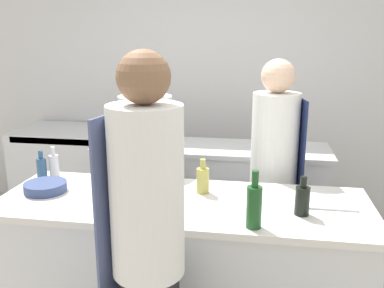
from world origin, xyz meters
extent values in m
cube|color=silver|center=(0.00, 2.13, 1.40)|extent=(8.00, 0.06, 2.80)
cube|color=silver|center=(0.00, 0.00, 0.44)|extent=(2.09, 0.73, 0.88)
cube|color=silver|center=(0.00, 0.00, 0.90)|extent=(2.17, 0.76, 0.04)
cube|color=silver|center=(0.02, 1.26, 0.44)|extent=(1.93, 0.56, 0.88)
cube|color=silver|center=(0.02, 1.26, 0.90)|extent=(2.02, 0.59, 0.04)
cube|color=silver|center=(-1.53, 1.71, 0.46)|extent=(0.97, 0.73, 0.92)
cube|color=black|center=(-1.53, 1.35, 0.25)|extent=(0.77, 0.01, 0.32)
cube|color=black|center=(-1.53, 1.35, 0.88)|extent=(0.82, 0.01, 0.06)
cylinder|color=silver|center=(-0.04, -0.62, 1.21)|extent=(0.32, 0.32, 0.76)
cube|color=#4C567F|center=(-0.20, -0.59, 1.10)|extent=(0.08, 0.30, 0.87)
sphere|color=brown|center=(-0.04, -0.62, 1.70)|extent=(0.22, 0.22, 0.22)
cylinder|color=black|center=(0.54, 0.66, 0.39)|extent=(0.28, 0.28, 0.78)
cylinder|color=silver|center=(0.54, 0.66, 1.13)|extent=(0.33, 0.33, 0.69)
cube|color=#19234C|center=(0.70, 0.69, 1.03)|extent=(0.07, 0.31, 0.81)
sphere|color=beige|center=(0.54, 0.66, 1.59)|extent=(0.23, 0.23, 0.23)
cylinder|color=black|center=(-0.39, 0.66, 0.38)|extent=(0.33, 0.33, 0.76)
cylinder|color=silver|center=(-0.39, 0.66, 1.10)|extent=(0.39, 0.39, 0.67)
cube|color=#19234C|center=(-0.59, 0.68, 1.01)|extent=(0.05, 0.37, 0.79)
sphere|color=#9E7051|center=(-0.39, 0.66, 1.55)|extent=(0.23, 0.23, 0.23)
cylinder|color=#2D5175|center=(-1.00, 0.24, 0.99)|extent=(0.06, 0.06, 0.14)
cylinder|color=#2D5175|center=(-1.00, 0.24, 1.09)|extent=(0.03, 0.03, 0.05)
cylinder|color=#19471E|center=(0.42, -0.29, 1.03)|extent=(0.08, 0.08, 0.22)
cylinder|color=#19471E|center=(0.42, -0.29, 1.18)|extent=(0.03, 0.03, 0.08)
cylinder|color=black|center=(0.67, -0.09, 1.00)|extent=(0.08, 0.08, 0.15)
cylinder|color=black|center=(0.67, -0.09, 1.11)|extent=(0.04, 0.04, 0.06)
cylinder|color=#B2A84C|center=(0.10, 0.14, 1.00)|extent=(0.08, 0.08, 0.15)
cylinder|color=#B2A84C|center=(0.10, 0.14, 1.11)|extent=(0.03, 0.03, 0.06)
cylinder|color=silver|center=(-0.93, 0.27, 1.00)|extent=(0.06, 0.06, 0.15)
cylinder|color=silver|center=(-0.93, 0.27, 1.11)|extent=(0.03, 0.03, 0.06)
cylinder|color=navy|center=(-0.86, 0.01, 0.95)|extent=(0.26, 0.26, 0.06)
cylinder|color=#B7BABC|center=(-0.40, 0.14, 0.96)|extent=(0.26, 0.26, 0.08)
cylinder|color=#33477F|center=(-0.07, 0.05, 0.97)|extent=(0.09, 0.09, 0.10)
cube|color=white|center=(0.82, 0.11, 0.93)|extent=(0.33, 0.25, 0.01)
camera|label=1|loc=(0.43, -2.29, 1.87)|focal=40.00mm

